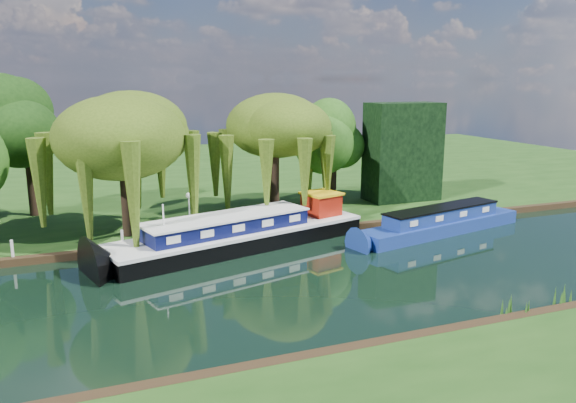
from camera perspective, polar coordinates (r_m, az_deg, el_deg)
name	(u,v)px	position (r m, az deg, el deg)	size (l,w,h in m)	color
ground	(222,292)	(28.26, -6.68, -9.14)	(120.00, 120.00, 0.00)	black
far_bank	(140,178)	(60.72, -14.76, 2.36)	(120.00, 52.00, 0.45)	#183C10
dutch_barge	(242,233)	(35.20, -4.67, -3.23)	(17.30, 8.11, 3.56)	black
narrowboat	(441,223)	(39.73, 15.30, -2.10)	(13.69, 5.13, 1.97)	navy
white_cruiser	(426,231)	(39.99, 13.83, -2.97)	(2.00, 2.31, 1.22)	silver
willow_left	(123,138)	(36.55, -16.44, 6.22)	(7.21, 7.21, 8.64)	black
willow_right	(274,136)	(40.66, -1.41, 6.65)	(6.56, 6.56, 7.99)	black
tree_far_mid	(26,128)	(44.66, -25.06, 6.81)	(5.72, 5.72, 9.36)	black
tree_far_right	(334,141)	(45.96, 4.71, 6.16)	(4.39, 4.39, 7.18)	black
conifer_hedge	(403,152)	(47.33, 11.57, 4.97)	(6.00, 3.00, 8.00)	black
lamppost	(189,201)	(37.52, -10.05, 0.01)	(0.36, 0.36, 2.56)	silver
mooring_posts	(180,232)	(35.69, -10.88, -3.09)	(19.16, 0.16, 1.00)	silver
reeds_near	(431,321)	(24.34, 14.31, -11.69)	(33.70, 1.50, 1.10)	#1B5316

